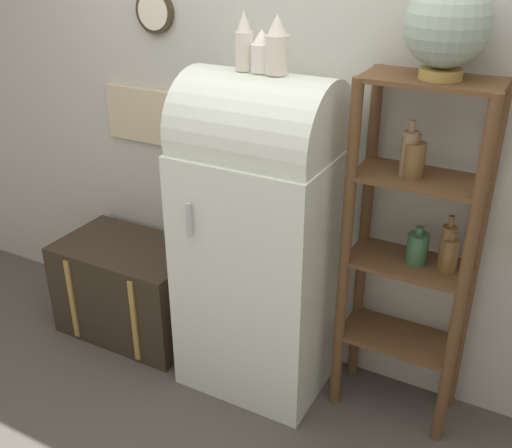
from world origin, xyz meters
The scene contains 9 objects.
ground_plane centered at (0.00, 0.00, 0.00)m, with size 12.00×12.00×0.00m, color #4C4742.
wall_back centered at (0.00, 0.57, 1.35)m, with size 7.00×0.09×2.70m.
refrigerator centered at (0.00, 0.27, 0.82)m, with size 0.69×0.60×1.59m.
suitcase_trunk centered at (-0.83, 0.26, 0.27)m, with size 0.80×0.50×0.55m.
shelf_unit centered at (0.69, 0.38, 0.92)m, with size 0.56×0.31×1.62m.
globe centered at (0.72, 0.37, 1.81)m, with size 0.32×0.32×0.36m.
vase_left centered at (-0.07, 0.26, 1.70)m, with size 0.08×0.08×0.24m.
vase_center centered at (0.01, 0.26, 1.67)m, with size 0.09×0.09×0.17m.
vase_right centered at (0.08, 0.26, 1.70)m, with size 0.10×0.10×0.24m.
Camera 1 is at (1.18, -1.96, 2.13)m, focal length 42.00 mm.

